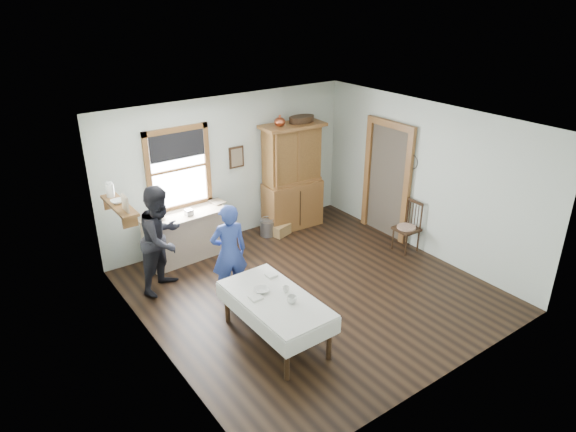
% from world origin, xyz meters
% --- Properties ---
extents(room, '(5.01, 5.01, 2.70)m').
position_xyz_m(room, '(0.00, 0.00, 1.35)').
color(room, black).
rests_on(room, ground).
extents(window, '(1.18, 0.07, 1.48)m').
position_xyz_m(window, '(-1.00, 2.47, 1.63)').
color(window, white).
rests_on(window, room).
extents(doorway, '(0.09, 1.14, 2.22)m').
position_xyz_m(doorway, '(2.46, 0.85, 1.16)').
color(doorway, '#4A4034').
rests_on(doorway, room).
extents(wall_shelf, '(0.24, 1.00, 0.44)m').
position_xyz_m(wall_shelf, '(-2.37, 1.54, 1.57)').
color(wall_shelf, brown).
rests_on(wall_shelf, room).
extents(framed_picture, '(0.30, 0.04, 0.40)m').
position_xyz_m(framed_picture, '(0.15, 2.46, 1.55)').
color(framed_picture, '#342112').
rests_on(framed_picture, room).
extents(rug_beater, '(0.01, 0.27, 0.27)m').
position_xyz_m(rug_beater, '(2.45, 0.30, 1.72)').
color(rug_beater, black).
rests_on(rug_beater, room).
extents(work_counter, '(1.50, 0.63, 0.84)m').
position_xyz_m(work_counter, '(-1.10, 2.15, 0.42)').
color(work_counter, tan).
rests_on(work_counter, room).
extents(china_hutch, '(1.26, 0.66, 2.09)m').
position_xyz_m(china_hutch, '(1.19, 2.14, 1.04)').
color(china_hutch, brown).
rests_on(china_hutch, room).
extents(dining_table, '(0.91, 1.69, 0.67)m').
position_xyz_m(dining_table, '(-1.15, -0.67, 0.34)').
color(dining_table, silver).
rests_on(dining_table, room).
extents(spindle_chair, '(0.44, 0.44, 0.94)m').
position_xyz_m(spindle_chair, '(2.25, 0.09, 0.47)').
color(spindle_chair, '#342112').
rests_on(spindle_chair, room).
extents(pail, '(0.30, 0.30, 0.30)m').
position_xyz_m(pail, '(0.54, 2.07, 0.15)').
color(pail, gray).
rests_on(pail, room).
extents(wicker_basket, '(0.41, 0.34, 0.21)m').
position_xyz_m(wicker_basket, '(0.76, 1.94, 0.11)').
color(wicker_basket, '#A07D48').
rests_on(wicker_basket, room).
extents(woman_blue, '(0.58, 0.44, 1.44)m').
position_xyz_m(woman_blue, '(-1.11, 0.61, 0.72)').
color(woman_blue, navy).
rests_on(woman_blue, room).
extents(figure_dark, '(0.98, 0.92, 1.60)m').
position_xyz_m(figure_dark, '(-1.81, 1.46, 0.80)').
color(figure_dark, black).
rests_on(figure_dark, room).
extents(table_cup_a, '(0.15, 0.15, 0.10)m').
position_xyz_m(table_cup_a, '(-1.04, -0.89, 0.72)').
color(table_cup_a, silver).
rests_on(table_cup_a, dining_table).
extents(table_cup_b, '(0.10, 0.10, 0.09)m').
position_xyz_m(table_cup_b, '(-0.95, -0.64, 0.71)').
color(table_cup_b, silver).
rests_on(table_cup_b, dining_table).
extents(table_bowl, '(0.29, 0.29, 0.06)m').
position_xyz_m(table_bowl, '(-1.22, -0.45, 0.70)').
color(table_bowl, silver).
rests_on(table_bowl, dining_table).
extents(counter_book, '(0.21, 0.26, 0.02)m').
position_xyz_m(counter_book, '(-0.50, 2.27, 0.85)').
color(counter_book, '#76654E').
rests_on(counter_book, work_counter).
extents(counter_bowl, '(0.26, 0.26, 0.06)m').
position_xyz_m(counter_bowl, '(-1.52, 2.21, 0.87)').
color(counter_bowl, silver).
rests_on(counter_bowl, work_counter).
extents(shelf_bowl, '(0.22, 0.22, 0.05)m').
position_xyz_m(shelf_bowl, '(-2.37, 1.55, 1.60)').
color(shelf_bowl, silver).
rests_on(shelf_bowl, wall_shelf).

